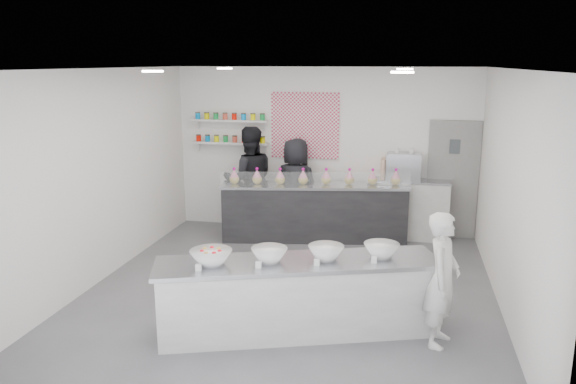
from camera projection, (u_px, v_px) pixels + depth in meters
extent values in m
plane|color=#515156|center=(290.00, 291.00, 7.75)|extent=(6.00, 6.00, 0.00)
plane|color=white|center=(290.00, 69.00, 7.07)|extent=(6.00, 6.00, 0.00)
plane|color=white|center=(324.00, 150.00, 10.27)|extent=(5.50, 0.00, 5.50)
plane|color=white|center=(101.00, 176.00, 7.97)|extent=(0.00, 6.00, 6.00)
plane|color=white|center=(510.00, 195.00, 6.85)|extent=(0.00, 6.00, 6.00)
cube|color=gray|center=(452.00, 180.00, 9.87)|extent=(0.88, 0.04, 2.10)
cube|color=#B9234C|center=(305.00, 126.00, 10.21)|extent=(1.25, 0.03, 1.20)
cube|color=silver|center=(231.00, 143.00, 10.50)|extent=(1.45, 0.22, 0.04)
cube|color=silver|center=(230.00, 120.00, 10.41)|extent=(1.45, 0.22, 0.04)
cylinder|color=white|center=(153.00, 71.00, 6.40)|extent=(0.24, 0.24, 0.02)
cylinder|color=white|center=(402.00, 72.00, 5.84)|extent=(0.24, 0.24, 0.02)
cylinder|color=white|center=(225.00, 68.00, 8.88)|extent=(0.24, 0.24, 0.02)
cylinder|color=white|center=(405.00, 69.00, 8.31)|extent=(0.24, 0.24, 0.02)
cube|color=#B7B8B3|center=(298.00, 297.00, 6.47)|extent=(3.30, 1.75, 0.88)
cube|color=black|center=(314.00, 212.00, 9.86)|extent=(3.30, 1.15, 1.00)
cube|color=white|center=(315.00, 180.00, 9.44)|extent=(3.15, 0.57, 0.27)
cube|color=#B7B8B3|center=(407.00, 209.00, 9.96)|extent=(1.43, 0.46, 1.06)
cube|color=#93969E|center=(404.00, 167.00, 9.81)|extent=(0.60, 0.41, 0.45)
imported|color=silver|center=(442.00, 280.00, 6.14)|extent=(0.49, 0.63, 1.52)
imported|color=black|center=(249.00, 180.00, 10.27)|extent=(1.17, 1.05, 1.95)
imported|color=black|center=(296.00, 187.00, 10.12)|extent=(0.96, 0.73, 1.76)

